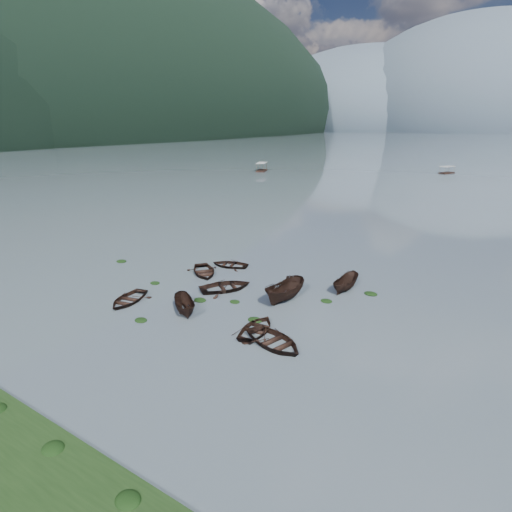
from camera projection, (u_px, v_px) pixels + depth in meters
The scene contains 23 objects.
ground_plane at pixel (172, 324), 30.00m from camera, with size 2400.00×2400.00×0.00m, color #525E67.
left_ridge_far at pixel (19, 136), 472.22m from camera, with size 560.00×1400.00×380.00m, color black.
haze_mtn_a at pixel (368, 130), 884.83m from camera, with size 520.00×520.00×280.00m, color #475666.
haze_mtn_b at pixel (469, 131), 784.40m from camera, with size 520.00×520.00×340.00m, color #475666.
rowboat_0 at pixel (128, 302), 33.73m from camera, with size 2.94×4.11×0.85m, color black.
rowboat_1 at pixel (226, 290), 36.20m from camera, with size 3.36×4.70×0.97m, color black.
rowboat_2 at pixel (185, 312), 31.85m from camera, with size 1.45×3.86×1.49m, color black.
rowboat_3 at pixel (257, 331), 28.94m from camera, with size 2.83×3.97×0.82m, color black.
rowboat_4 at pixel (274, 345), 27.17m from camera, with size 3.30×4.62×0.96m, color black.
rowboat_5 at pixel (285, 300), 34.06m from camera, with size 1.88×4.99×1.93m, color black.
rowboat_6 at pixel (204, 274), 39.98m from camera, with size 3.16×4.43×0.92m, color black.
rowboat_7 at pixel (230, 266), 42.11m from camera, with size 2.76×3.86×0.80m, color black.
rowboat_8 at pixel (345, 289), 36.22m from camera, with size 1.47×3.90×1.51m, color black.
weed_clump_0 at pixel (155, 284), 37.57m from camera, with size 0.98×0.80×0.21m, color black.
weed_clump_1 at pixel (200, 301), 33.93m from camera, with size 1.12×0.89×0.25m, color black.
weed_clump_2 at pixel (141, 321), 30.48m from camera, with size 1.03×0.83×0.22m, color black.
weed_clump_3 at pixel (326, 302), 33.77m from camera, with size 1.00×0.84×0.22m, color black.
weed_clump_4 at pixel (255, 321), 30.50m from camera, with size 1.16×0.92×0.24m, color black.
weed_clump_5 at pixel (121, 262), 43.45m from camera, with size 1.17×0.95×0.25m, color black.
weed_clump_6 at pixel (235, 302), 33.66m from camera, with size 0.91×0.76×0.19m, color black.
weed_clump_7 at pixel (371, 294), 35.17m from camera, with size 1.17×0.93×0.25m, color black.
pontoon_left at pixel (262, 171), 125.22m from camera, with size 2.76×6.62×2.54m, color black, non-canonical shape.
pontoon_centre at pixel (446, 173), 119.91m from camera, with size 2.17×5.22×2.00m, color black, non-canonical shape.
Camera 1 is at (19.60, -19.41, 14.36)m, focal length 28.00 mm.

